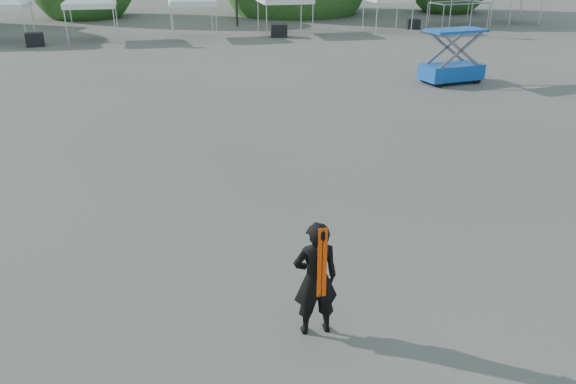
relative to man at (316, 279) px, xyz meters
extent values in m
plane|color=#474442|center=(0.93, 2.69, -0.91)|extent=(120.00, 120.00, 0.00)
cylinder|color=#382314|center=(-7.07, 42.69, 0.23)|extent=(0.36, 0.36, 2.27)
cylinder|color=silver|center=(-9.11, 29.08, 0.09)|extent=(0.06, 0.06, 2.00)
cylinder|color=silver|center=(-9.11, 31.85, 0.09)|extent=(0.06, 0.06, 2.00)
cube|color=silver|center=(-10.49, 30.47, 1.17)|extent=(2.97, 2.97, 0.30)
cylinder|color=silver|center=(-6.81, 28.71, 0.09)|extent=(0.06, 0.06, 2.00)
cylinder|color=silver|center=(-4.13, 28.71, 0.09)|extent=(0.06, 0.06, 2.00)
cylinder|color=silver|center=(-6.81, 31.40, 0.09)|extent=(0.06, 0.06, 2.00)
cylinder|color=silver|center=(-4.13, 31.40, 0.09)|extent=(0.06, 0.06, 2.00)
cube|color=silver|center=(-5.47, 30.05, 1.17)|extent=(2.89, 2.89, 0.30)
cylinder|color=silver|center=(-0.79, 28.68, 0.09)|extent=(0.06, 0.06, 2.00)
cylinder|color=silver|center=(1.81, 28.68, 0.09)|extent=(0.06, 0.06, 2.00)
cylinder|color=silver|center=(-0.79, 31.28, 0.09)|extent=(0.06, 0.06, 2.00)
cylinder|color=silver|center=(1.81, 31.28, 0.09)|extent=(0.06, 0.06, 2.00)
cube|color=silver|center=(0.51, 29.98, 1.17)|extent=(2.79, 2.79, 0.30)
cylinder|color=silver|center=(4.95, 28.88, 0.09)|extent=(0.06, 0.06, 2.00)
cylinder|color=silver|center=(7.91, 28.88, 0.09)|extent=(0.06, 0.06, 2.00)
cylinder|color=silver|center=(4.95, 31.84, 0.09)|extent=(0.06, 0.06, 2.00)
cylinder|color=silver|center=(7.91, 31.84, 0.09)|extent=(0.06, 0.06, 2.00)
cube|color=silver|center=(6.43, 30.36, 1.17)|extent=(3.16, 3.16, 0.30)
cylinder|color=silver|center=(12.10, 28.63, 0.09)|extent=(0.06, 0.06, 2.00)
cylinder|color=silver|center=(14.57, 28.63, 0.09)|extent=(0.06, 0.06, 2.00)
cylinder|color=silver|center=(12.10, 31.09, 0.09)|extent=(0.06, 0.06, 2.00)
cylinder|color=silver|center=(14.57, 31.09, 0.09)|extent=(0.06, 0.06, 2.00)
cylinder|color=silver|center=(17.93, 29.83, 0.09)|extent=(0.06, 0.06, 2.00)
cylinder|color=silver|center=(21.05, 29.83, 0.09)|extent=(0.06, 0.06, 2.00)
cylinder|color=silver|center=(17.93, 32.95, 0.09)|extent=(0.06, 0.06, 2.00)
cylinder|color=silver|center=(21.05, 32.95, 0.09)|extent=(0.06, 0.06, 2.00)
cylinder|color=silver|center=(22.89, 30.33, 0.09)|extent=(0.06, 0.06, 2.00)
cylinder|color=silver|center=(25.34, 30.33, 0.09)|extent=(0.06, 0.06, 2.00)
cylinder|color=silver|center=(22.89, 32.78, 0.09)|extent=(0.06, 0.06, 2.00)
cylinder|color=silver|center=(25.34, 32.78, 0.09)|extent=(0.06, 0.06, 2.00)
imported|color=black|center=(0.00, 0.00, 0.00)|extent=(0.67, 0.45, 1.81)
cube|color=#EA3F04|center=(0.00, -0.18, 0.36)|extent=(0.14, 0.02, 1.09)
cube|color=#0C4B9E|center=(9.99, 14.67, -0.44)|extent=(2.66, 1.62, 0.62)
cube|color=#0C4B9E|center=(9.99, 14.67, 1.22)|extent=(2.55, 1.55, 0.10)
cylinder|color=black|center=(9.15, 14.01, -0.72)|extent=(0.39, 0.21, 0.37)
cylinder|color=black|center=(11.00, 14.30, -0.72)|extent=(0.39, 0.21, 0.37)
cylinder|color=black|center=(8.98, 15.03, -0.72)|extent=(0.39, 0.21, 0.37)
cylinder|color=black|center=(10.83, 15.32, -0.72)|extent=(0.39, 0.21, 0.37)
cube|color=black|center=(-8.57, 28.50, -0.54)|extent=(1.04, 0.85, 0.74)
cube|color=black|center=(5.72, 28.85, -0.52)|extent=(1.10, 0.91, 0.78)
cube|color=black|center=(15.53, 30.39, -0.57)|extent=(0.98, 0.84, 0.67)
camera|label=1|loc=(-1.94, -6.58, 4.38)|focal=35.00mm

